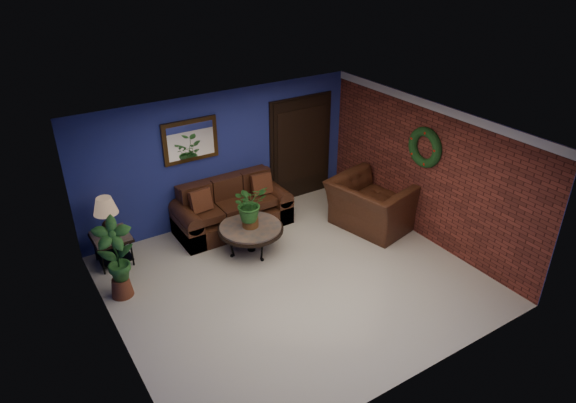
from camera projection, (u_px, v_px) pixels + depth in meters
floor at (295, 280)px, 8.28m from camera, size 5.50×5.50×0.00m
wall_back at (222, 157)px, 9.56m from camera, size 5.50×0.04×2.50m
wall_left at (111, 270)px, 6.39m from camera, size 0.04×5.00×2.50m
wall_right_brick at (426, 172)px, 8.99m from camera, size 0.04×5.00×2.50m
ceiling at (296, 134)px, 7.11m from camera, size 5.50×5.00×0.02m
crown_molding at (434, 107)px, 8.43m from camera, size 0.03×5.00×0.14m
wall_mirror at (190, 141)px, 9.02m from camera, size 1.02×0.06×0.77m
closet_door at (301, 149)px, 10.46m from camera, size 1.44×0.06×2.18m
wreath at (425, 147)px, 8.79m from camera, size 0.16×0.72×0.72m
sofa at (231, 211)px, 9.65m from camera, size 2.13×0.92×0.96m
coffee_table at (251, 229)px, 8.86m from camera, size 1.14×1.14×0.49m
end_table at (112, 241)px, 8.52m from camera, size 0.61×0.61×0.56m
table_lamp at (106, 212)px, 8.26m from camera, size 0.40×0.40×0.66m
side_chair at (249, 195)px, 9.77m from camera, size 0.41×0.41×0.94m
armchair at (372, 205)px, 9.57m from camera, size 1.54×1.67×0.93m
coffee_plant at (250, 204)px, 8.63m from camera, size 0.59×0.51×0.77m
floor_plant at (348, 185)px, 10.41m from camera, size 0.42×0.37×0.79m
tall_plant at (116, 257)px, 7.62m from camera, size 0.65×0.51×1.33m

